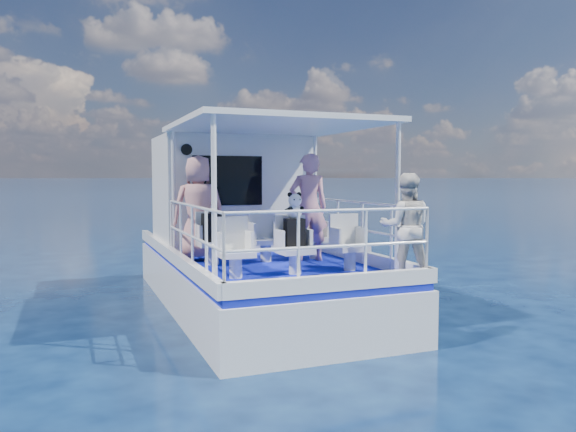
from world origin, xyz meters
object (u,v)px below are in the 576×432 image
Objects in this scene: passenger_stbd_aft at (406,227)px; backpack_center at (294,233)px; passenger_port_fwd at (199,208)px; panda at (294,206)px.

backpack_center is at bearing -12.15° from passenger_stbd_aft.
backpack_center is at bearing 131.32° from passenger_port_fwd.
passenger_stbd_aft reaches higher than panda.
panda is (0.01, 0.02, 0.41)m from backpack_center.
passenger_stbd_aft reaches higher than backpack_center.
panda is at bearing 131.81° from passenger_port_fwd.
panda is (-1.25, 1.00, 0.27)m from passenger_stbd_aft.
panda is (1.01, -1.80, 0.11)m from passenger_port_fwd.
passenger_port_fwd reaches higher than panda.
panda is at bearing 71.28° from backpack_center.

